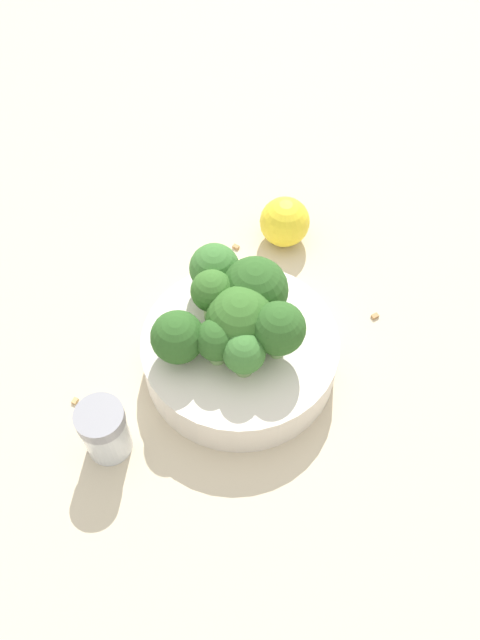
# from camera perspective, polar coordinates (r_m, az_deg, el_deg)

# --- Properties ---
(ground_plane) EXTENTS (3.00, 3.00, 0.00)m
(ground_plane) POSITION_cam_1_polar(r_m,az_deg,el_deg) (0.58, 0.00, -4.10)
(ground_plane) COLOR beige
(bowl) EXTENTS (0.18, 0.18, 0.04)m
(bowl) POSITION_cam_1_polar(r_m,az_deg,el_deg) (0.56, 0.00, -3.00)
(bowl) COLOR silver
(bowl) RESTS_ON ground_plane
(broccoli_floret_0) EXTENTS (0.04, 0.04, 0.05)m
(broccoli_floret_0) POSITION_cam_1_polar(r_m,az_deg,el_deg) (0.51, -2.03, -2.03)
(broccoli_floret_0) COLOR #84AD66
(broccoli_floret_0) RESTS_ON bowl
(broccoli_floret_1) EXTENTS (0.04, 0.04, 0.05)m
(broccoli_floret_1) POSITION_cam_1_polar(r_m,az_deg,el_deg) (0.51, 0.37, -3.09)
(broccoli_floret_1) COLOR #7A9E5B
(broccoli_floret_1) RESTS_ON bowl
(broccoli_floret_2) EXTENTS (0.06, 0.06, 0.06)m
(broccoli_floret_2) POSITION_cam_1_polar(r_m,az_deg,el_deg) (0.52, 0.00, -0.08)
(broccoli_floret_2) COLOR #8EB770
(broccoli_floret_2) RESTS_ON bowl
(broccoli_floret_3) EXTENTS (0.06, 0.06, 0.06)m
(broccoli_floret_3) POSITION_cam_1_polar(r_m,az_deg,el_deg) (0.54, 1.36, 2.76)
(broccoli_floret_3) COLOR #7A9E5B
(broccoli_floret_3) RESTS_ON bowl
(broccoli_floret_4) EXTENTS (0.05, 0.05, 0.06)m
(broccoli_floret_4) POSITION_cam_1_polar(r_m,az_deg,el_deg) (0.51, 3.54, -0.84)
(broccoli_floret_4) COLOR #84AD66
(broccoli_floret_4) RESTS_ON bowl
(broccoli_floret_5) EXTENTS (0.05, 0.05, 0.05)m
(broccoli_floret_5) POSITION_cam_1_polar(r_m,az_deg,el_deg) (0.52, -5.72, -1.63)
(broccoli_floret_5) COLOR #84AD66
(broccoli_floret_5) RESTS_ON bowl
(broccoli_floret_6) EXTENTS (0.05, 0.05, 0.05)m
(broccoli_floret_6) POSITION_cam_1_polar(r_m,az_deg,el_deg) (0.56, -2.34, 4.69)
(broccoli_floret_6) COLOR #8EB770
(broccoli_floret_6) RESTS_ON bowl
(broccoli_floret_7) EXTENTS (0.04, 0.04, 0.06)m
(broccoli_floret_7) POSITION_cam_1_polar(r_m,az_deg,el_deg) (0.53, -2.57, 2.46)
(broccoli_floret_7) COLOR #7A9E5B
(broccoli_floret_7) RESTS_ON bowl
(pepper_shaker) EXTENTS (0.04, 0.04, 0.06)m
(pepper_shaker) POSITION_cam_1_polar(r_m,az_deg,el_deg) (0.53, -12.27, -9.83)
(pepper_shaker) COLOR silver
(pepper_shaker) RESTS_ON ground_plane
(lemon_wedge) EXTENTS (0.05, 0.05, 0.05)m
(lemon_wedge) POSITION_cam_1_polar(r_m,az_deg,el_deg) (0.66, 4.11, 8.93)
(lemon_wedge) COLOR yellow
(lemon_wedge) RESTS_ON ground_plane
(almond_crumb_0) EXTENTS (0.01, 0.01, 0.01)m
(almond_crumb_0) POSITION_cam_1_polar(r_m,az_deg,el_deg) (0.67, -0.38, 6.79)
(almond_crumb_0) COLOR #AD7F4C
(almond_crumb_0) RESTS_ON ground_plane
(almond_crumb_1) EXTENTS (0.01, 0.01, 0.01)m
(almond_crumb_1) POSITION_cam_1_polar(r_m,az_deg,el_deg) (0.58, -14.89, -7.10)
(almond_crumb_1) COLOR tan
(almond_crumb_1) RESTS_ON ground_plane
(almond_crumb_2) EXTENTS (0.01, 0.01, 0.01)m
(almond_crumb_2) POSITION_cam_1_polar(r_m,az_deg,el_deg) (0.62, 12.26, 0.43)
(almond_crumb_2) COLOR #AD7F4C
(almond_crumb_2) RESTS_ON ground_plane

